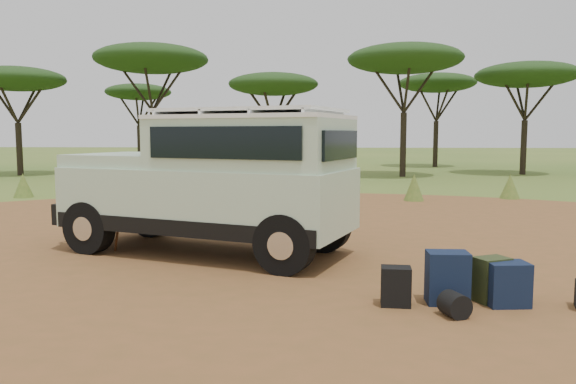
# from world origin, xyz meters

# --- Properties ---
(ground) EXTENTS (140.00, 140.00, 0.00)m
(ground) POSITION_xyz_m (0.00, 0.00, 0.00)
(ground) COLOR #4A6C26
(ground) RESTS_ON ground
(dirt_clearing) EXTENTS (23.00, 23.00, 0.01)m
(dirt_clearing) POSITION_xyz_m (0.00, 0.00, 0.00)
(dirt_clearing) COLOR brown
(dirt_clearing) RESTS_ON ground
(grass_fringe) EXTENTS (36.60, 1.60, 0.90)m
(grass_fringe) POSITION_xyz_m (0.12, 8.67, 0.40)
(grass_fringe) COLOR #4A6C26
(grass_fringe) RESTS_ON ground
(acacia_treeline) EXTENTS (46.70, 13.20, 6.26)m
(acacia_treeline) POSITION_xyz_m (0.75, 19.81, 4.87)
(acacia_treeline) COLOR black
(acacia_treeline) RESTS_ON ground
(safari_vehicle) EXTENTS (5.18, 3.43, 2.37)m
(safari_vehicle) POSITION_xyz_m (-1.47, 0.85, 1.14)
(safari_vehicle) COLOR #B8D5B5
(safari_vehicle) RESTS_ON ground
(walking_staff) EXTENTS (0.46, 0.51, 1.54)m
(walking_staff) POSITION_xyz_m (-3.01, 0.68, 0.77)
(walking_staff) COLOR brown
(walking_staff) RESTS_ON ground
(backpack_black) EXTENTS (0.35, 0.27, 0.46)m
(backpack_black) POSITION_xyz_m (1.14, -1.86, 0.23)
(backpack_black) COLOR black
(backpack_black) RESTS_ON ground
(backpack_navy) EXTENTS (0.48, 0.34, 0.62)m
(backpack_navy) POSITION_xyz_m (1.75, -1.74, 0.31)
(backpack_navy) COLOR #13203C
(backpack_navy) RESTS_ON ground
(backpack_olive) EXTENTS (0.47, 0.42, 0.54)m
(backpack_olive) POSITION_xyz_m (2.29, -1.63, 0.27)
(backpack_olive) COLOR #343E1C
(backpack_olive) RESTS_ON ground
(duffel_navy) EXTENTS (0.49, 0.39, 0.52)m
(duffel_navy) POSITION_xyz_m (2.42, -1.78, 0.26)
(duffel_navy) COLOR #13203C
(duffel_navy) RESTS_ON ground
(stuff_sack) EXTENTS (0.35, 0.35, 0.28)m
(stuff_sack) POSITION_xyz_m (1.72, -2.23, 0.14)
(stuff_sack) COLOR black
(stuff_sack) RESTS_ON ground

